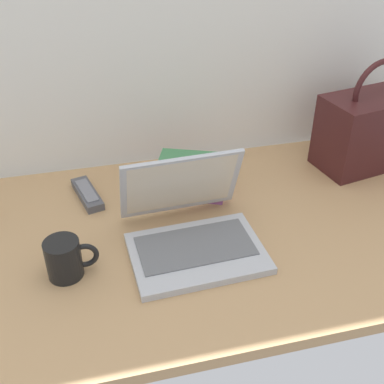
{
  "coord_description": "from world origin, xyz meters",
  "views": [
    {
      "loc": [
        -0.24,
        -0.93,
        0.79
      ],
      "look_at": [
        -0.01,
        0.0,
        0.15
      ],
      "focal_mm": 45.22,
      "sensor_mm": 36.0,
      "label": 1
    }
  ],
  "objects_px": {
    "coffee_mug": "(65,258)",
    "remote_control_near": "(87,194)",
    "handbag": "(370,129)",
    "book_stack": "(189,176)",
    "laptop": "(191,229)"
  },
  "relations": [
    {
      "from": "laptop",
      "to": "remote_control_near",
      "type": "bearing_deg",
      "value": 131.84
    },
    {
      "from": "coffee_mug",
      "to": "remote_control_near",
      "type": "bearing_deg",
      "value": 78.09
    },
    {
      "from": "remote_control_near",
      "to": "handbag",
      "type": "relative_size",
      "value": 0.5
    },
    {
      "from": "remote_control_near",
      "to": "book_stack",
      "type": "relative_size",
      "value": 0.69
    },
    {
      "from": "laptop",
      "to": "coffee_mug",
      "type": "relative_size",
      "value": 2.73
    },
    {
      "from": "coffee_mug",
      "to": "book_stack",
      "type": "height_order",
      "value": "coffee_mug"
    },
    {
      "from": "coffee_mug",
      "to": "book_stack",
      "type": "relative_size",
      "value": 0.49
    },
    {
      "from": "coffee_mug",
      "to": "book_stack",
      "type": "xyz_separation_m",
      "value": [
        0.35,
        0.27,
        -0.0
      ]
    },
    {
      "from": "remote_control_near",
      "to": "handbag",
      "type": "distance_m",
      "value": 0.85
    },
    {
      "from": "coffee_mug",
      "to": "handbag",
      "type": "distance_m",
      "value": 0.95
    },
    {
      "from": "coffee_mug",
      "to": "remote_control_near",
      "type": "relative_size",
      "value": 0.7
    },
    {
      "from": "remote_control_near",
      "to": "handbag",
      "type": "xyz_separation_m",
      "value": [
        0.84,
        -0.01,
        0.1
      ]
    },
    {
      "from": "laptop",
      "to": "handbag",
      "type": "xyz_separation_m",
      "value": [
        0.61,
        0.25,
        0.07
      ]
    },
    {
      "from": "coffee_mug",
      "to": "book_stack",
      "type": "bearing_deg",
      "value": 38.34
    },
    {
      "from": "handbag",
      "to": "book_stack",
      "type": "bearing_deg",
      "value": -178.56
    }
  ]
}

